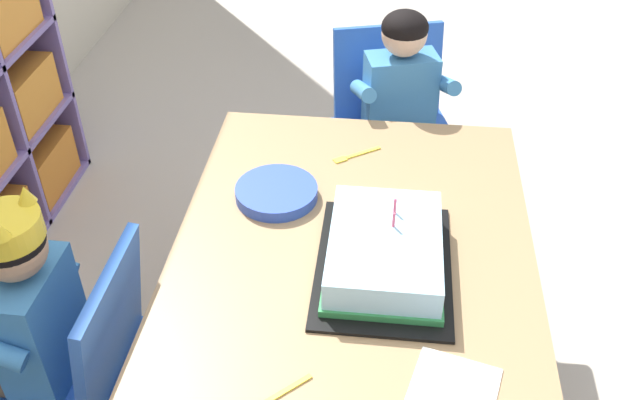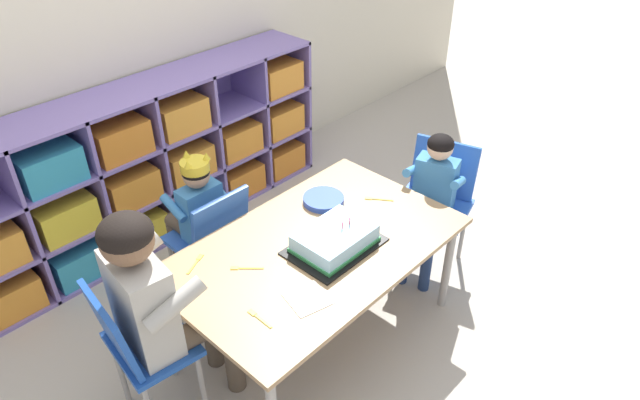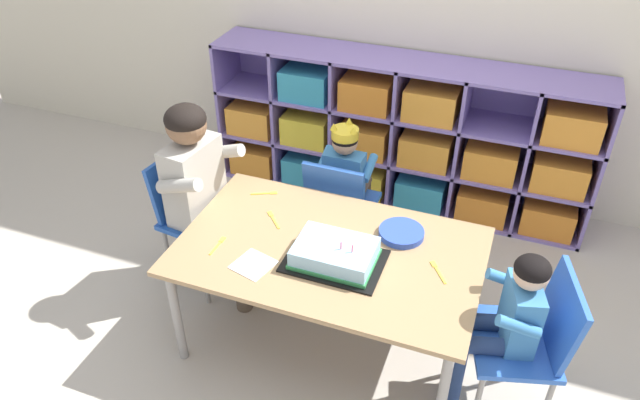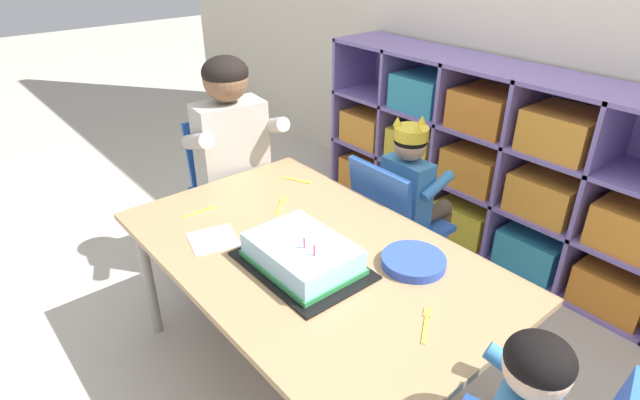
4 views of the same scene
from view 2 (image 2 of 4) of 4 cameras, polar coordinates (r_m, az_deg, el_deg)
The scene contains 16 objects.
ground at distance 2.94m, azimuth -0.43°, elevation -13.05°, with size 16.00×16.00×0.00m, color #BCB2A3.
storage_cubby_shelf at distance 3.49m, azimuth -16.10°, elevation 2.88°, with size 2.31×0.36×0.93m.
activity_table at distance 2.58m, azimuth -0.48°, elevation -5.34°, with size 1.32×0.81×0.56m.
classroom_chair_blue at distance 2.92m, azimuth -10.68°, elevation -3.47°, with size 0.35×0.34×0.67m.
child_with_crown at distance 2.93m, azimuth -12.27°, elevation -0.59°, with size 0.30×0.31×0.83m.
classroom_chair_adult_side at distance 2.39m, azimuth -17.70°, elevation -13.57°, with size 0.35×0.39×0.74m.
adult_helper_seated at distance 2.28m, azimuth -15.92°, elevation -9.10°, with size 0.45×0.43×1.04m.
classroom_chair_guest_side at distance 3.16m, azimuth 11.53°, elevation 0.42°, with size 0.44×0.45×0.71m.
guest_at_table_side at distance 3.02m, azimuth 11.11°, elevation 0.97°, with size 0.33×0.33×0.83m.
birthday_cake_on_tray at distance 2.52m, azimuth 1.47°, elevation -4.00°, with size 0.41×0.29×0.13m.
paper_plate_stack at distance 2.81m, azimuth 0.35°, elevation 0.04°, with size 0.20×0.20×0.03m, color blue.
paper_napkin_square at distance 2.30m, azimuth -1.24°, elevation -9.80°, with size 0.15×0.15×0.00m, color white.
fork_near_cake_tray at distance 2.85m, azimuth 5.71°, elevation 0.10°, with size 0.09×0.13×0.00m.
fork_by_napkin at distance 2.24m, azimuth -6.15°, elevation -11.57°, with size 0.02×0.13×0.00m.
fork_beside_plate_stack at distance 2.45m, azimuth -7.53°, elevation -6.73°, with size 0.11×0.11×0.00m.
fork_scattered_mid_table at distance 2.51m, azimuth -12.27°, elevation -6.11°, with size 0.12×0.07×0.00m.
Camera 2 is at (-1.42, -1.37, 2.17)m, focal length 32.11 mm.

